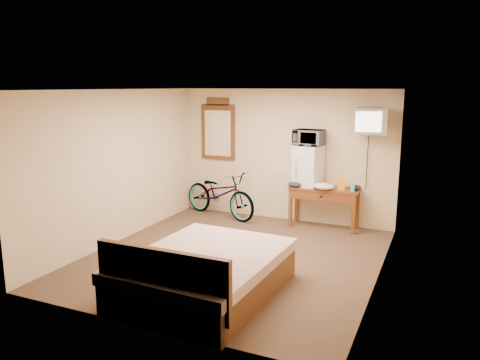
{
  "coord_description": "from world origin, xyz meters",
  "views": [
    {
      "loc": [
        2.8,
        -6.12,
        2.55
      ],
      "look_at": [
        -0.11,
        0.47,
        1.1
      ],
      "focal_mm": 35.0,
      "sensor_mm": 36.0,
      "label": 1
    }
  ],
  "objects_px": {
    "mini_fridge": "(308,166)",
    "crt_television": "(370,121)",
    "desk": "(324,195)",
    "wall_mirror": "(218,130)",
    "microwave": "(309,138)",
    "blue_cup": "(353,188)",
    "bed": "(203,274)",
    "bicycle": "(220,194)"
  },
  "relations": [
    {
      "from": "desk",
      "to": "crt_television",
      "type": "height_order",
      "value": "crt_television"
    },
    {
      "from": "bicycle",
      "to": "mini_fridge",
      "type": "bearing_deg",
      "value": -68.79
    },
    {
      "from": "wall_mirror",
      "to": "mini_fridge",
      "type": "bearing_deg",
      "value": -6.27
    },
    {
      "from": "mini_fridge",
      "to": "microwave",
      "type": "bearing_deg",
      "value": 56.33
    },
    {
      "from": "bicycle",
      "to": "bed",
      "type": "height_order",
      "value": "bicycle"
    },
    {
      "from": "blue_cup",
      "to": "bicycle",
      "type": "distance_m",
      "value": 2.61
    },
    {
      "from": "microwave",
      "to": "bed",
      "type": "distance_m",
      "value": 3.7
    },
    {
      "from": "mini_fridge",
      "to": "blue_cup",
      "type": "xyz_separation_m",
      "value": [
        0.85,
        -0.13,
        -0.3
      ]
    },
    {
      "from": "mini_fridge",
      "to": "microwave",
      "type": "height_order",
      "value": "microwave"
    },
    {
      "from": "microwave",
      "to": "crt_television",
      "type": "height_order",
      "value": "crt_television"
    },
    {
      "from": "desk",
      "to": "wall_mirror",
      "type": "xyz_separation_m",
      "value": [
        -2.25,
        0.27,
        1.07
      ]
    },
    {
      "from": "bed",
      "to": "blue_cup",
      "type": "bearing_deg",
      "value": 70.24
    },
    {
      "from": "mini_fridge",
      "to": "microwave",
      "type": "relative_size",
      "value": 1.43
    },
    {
      "from": "blue_cup",
      "to": "desk",
      "type": "bearing_deg",
      "value": 172.44
    },
    {
      "from": "bicycle",
      "to": "wall_mirror",
      "type": "bearing_deg",
      "value": 48.33
    },
    {
      "from": "microwave",
      "to": "blue_cup",
      "type": "relative_size",
      "value": 3.85
    },
    {
      "from": "mini_fridge",
      "to": "bed",
      "type": "xyz_separation_m",
      "value": [
        -0.34,
        -3.43,
        -0.83
      ]
    },
    {
      "from": "mini_fridge",
      "to": "crt_television",
      "type": "xyz_separation_m",
      "value": [
        1.07,
        -0.04,
        0.85
      ]
    },
    {
      "from": "bicycle",
      "to": "bed",
      "type": "distance_m",
      "value": 3.6
    },
    {
      "from": "crt_television",
      "to": "bicycle",
      "type": "bearing_deg",
      "value": -178.54
    },
    {
      "from": "desk",
      "to": "wall_mirror",
      "type": "bearing_deg",
      "value": 173.17
    },
    {
      "from": "desk",
      "to": "blue_cup",
      "type": "xyz_separation_m",
      "value": [
        0.52,
        -0.07,
        0.2
      ]
    },
    {
      "from": "microwave",
      "to": "bed",
      "type": "xyz_separation_m",
      "value": [
        -0.34,
        -3.43,
        -1.35
      ]
    },
    {
      "from": "desk",
      "to": "mini_fridge",
      "type": "xyz_separation_m",
      "value": [
        -0.32,
        0.06,
        0.5
      ]
    },
    {
      "from": "desk",
      "to": "microwave",
      "type": "bearing_deg",
      "value": 169.8
    },
    {
      "from": "microwave",
      "to": "bed",
      "type": "bearing_deg",
      "value": -89.42
    },
    {
      "from": "bed",
      "to": "crt_television",
      "type": "bearing_deg",
      "value": 67.4
    },
    {
      "from": "mini_fridge",
      "to": "blue_cup",
      "type": "distance_m",
      "value": 0.91
    },
    {
      "from": "blue_cup",
      "to": "wall_mirror",
      "type": "xyz_separation_m",
      "value": [
        -2.78,
        0.34,
        0.87
      ]
    },
    {
      "from": "desk",
      "to": "bed",
      "type": "height_order",
      "value": "bed"
    },
    {
      "from": "desk",
      "to": "microwave",
      "type": "relative_size",
      "value": 2.41
    },
    {
      "from": "desk",
      "to": "blue_cup",
      "type": "height_order",
      "value": "blue_cup"
    },
    {
      "from": "mini_fridge",
      "to": "crt_television",
      "type": "height_order",
      "value": "crt_television"
    },
    {
      "from": "bicycle",
      "to": "crt_television",
      "type": "bearing_deg",
      "value": -70.99
    },
    {
      "from": "crt_television",
      "to": "bed",
      "type": "relative_size",
      "value": 0.28
    },
    {
      "from": "mini_fridge",
      "to": "wall_mirror",
      "type": "distance_m",
      "value": 2.02
    },
    {
      "from": "mini_fridge",
      "to": "bed",
      "type": "height_order",
      "value": "mini_fridge"
    },
    {
      "from": "microwave",
      "to": "bicycle",
      "type": "distance_m",
      "value": 2.1
    },
    {
      "from": "mini_fridge",
      "to": "bicycle",
      "type": "distance_m",
      "value": 1.86
    },
    {
      "from": "crt_television",
      "to": "wall_mirror",
      "type": "bearing_deg",
      "value": 175.21
    },
    {
      "from": "microwave",
      "to": "crt_television",
      "type": "distance_m",
      "value": 1.12
    },
    {
      "from": "microwave",
      "to": "wall_mirror",
      "type": "bearing_deg",
      "value": 179.98
    }
  ]
}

